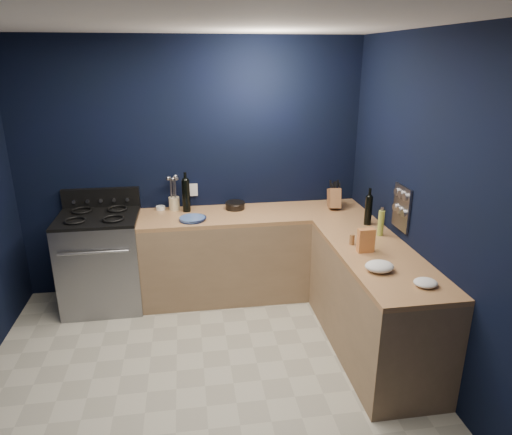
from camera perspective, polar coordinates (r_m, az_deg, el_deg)
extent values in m
cube|color=#B0AB99|center=(3.80, -6.30, -20.13)|extent=(3.50, 3.50, 0.02)
cube|color=silver|center=(2.95, -8.31, 23.27)|extent=(3.50, 3.50, 0.02)
cube|color=black|center=(4.83, -7.89, 5.99)|extent=(3.50, 0.02, 2.60)
cube|color=black|center=(3.63, 21.83, 0.27)|extent=(0.02, 3.50, 2.60)
cube|color=black|center=(1.61, -4.81, -23.66)|extent=(3.50, 0.02, 2.60)
cube|color=#8C6E4F|center=(4.84, -0.20, -4.66)|extent=(2.30, 0.63, 0.86)
cube|color=brown|center=(4.68, -0.20, 0.39)|extent=(2.30, 0.63, 0.04)
cube|color=#8C6E4F|center=(4.06, 14.25, -10.31)|extent=(0.63, 1.67, 0.86)
cube|color=brown|center=(3.86, 14.79, -4.49)|extent=(0.63, 1.67, 0.04)
cube|color=gray|center=(4.85, -18.43, -5.28)|extent=(0.76, 0.66, 0.92)
cube|color=black|center=(4.57, -19.01, -7.02)|extent=(0.59, 0.02, 0.42)
cube|color=black|center=(4.68, -19.04, 0.02)|extent=(0.76, 0.66, 0.03)
cube|color=black|center=(4.93, -18.61, 2.31)|extent=(0.76, 0.06, 0.20)
cube|color=gray|center=(4.11, 17.57, 1.15)|extent=(0.02, 0.28, 0.38)
cube|color=white|center=(4.86, -7.77, 3.41)|extent=(0.09, 0.02, 0.13)
cylinder|color=#346796|center=(4.49, -7.88, -0.16)|extent=(0.30, 0.30, 0.03)
cylinder|color=white|center=(4.86, -11.70, 1.17)|extent=(0.11, 0.11, 0.04)
cylinder|color=beige|center=(4.81, -10.07, 1.71)|extent=(0.14, 0.14, 0.14)
cylinder|color=black|center=(4.71, -8.64, 2.66)|extent=(0.10, 0.10, 0.33)
cylinder|color=black|center=(4.78, -2.60, 1.50)|extent=(0.23, 0.23, 0.07)
cube|color=brown|center=(4.85, 9.62, 2.34)|extent=(0.14, 0.25, 0.25)
cylinder|color=black|center=(4.42, 13.72, 0.83)|extent=(0.08, 0.08, 0.27)
cylinder|color=#98AB40|center=(4.19, 15.19, -0.67)|extent=(0.06, 0.06, 0.23)
cylinder|color=olive|center=(3.95, 11.77, -2.68)|extent=(0.05, 0.05, 0.09)
cylinder|color=olive|center=(4.02, 13.18, -2.42)|extent=(0.05, 0.05, 0.08)
cube|color=#A91E36|center=(3.81, 13.43, -2.77)|extent=(0.13, 0.07, 0.20)
ellipsoid|color=white|center=(3.53, 15.03, -5.85)|extent=(0.23, 0.20, 0.08)
ellipsoid|color=white|center=(3.41, 20.23, -7.57)|extent=(0.18, 0.16, 0.05)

